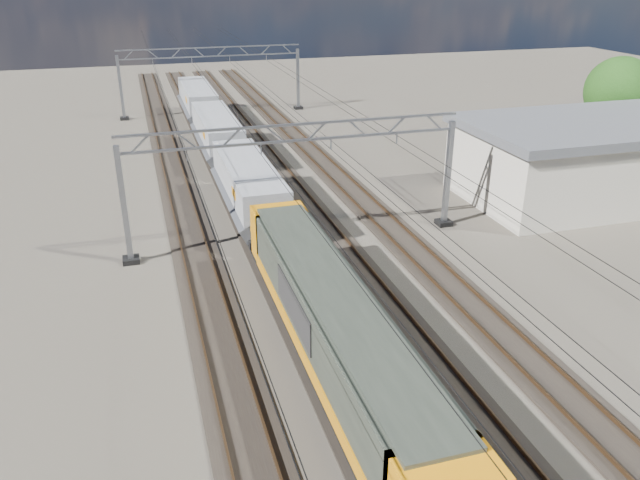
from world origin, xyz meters
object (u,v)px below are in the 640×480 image
object	(u,v)px
locomotive	(334,328)
hopper_wagon_mid	(217,133)
tree_far	(623,94)
catenary_gantry_far	(212,78)
hopper_wagon_third	(198,100)
hopper_wagon_lead	(249,186)
catenary_gantry_mid	(297,179)
industrial_shed	(596,158)

from	to	relation	value
locomotive	hopper_wagon_mid	distance (m)	31.90
tree_far	hopper_wagon_mid	bearing A→B (deg)	164.56
catenary_gantry_far	hopper_wagon_third	distance (m)	4.04
hopper_wagon_lead	hopper_wagon_mid	xyz separation A→B (m)	(0.00, 14.20, 0.00)
catenary_gantry_far	locomotive	distance (m)	49.25
hopper_wagon_lead	hopper_wagon_third	world-z (taller)	same
catenary_gantry_mid	locomotive	world-z (taller)	catenary_gantry_mid
hopper_wagon_mid	industrial_shed	size ratio (longest dim) A/B	0.70
catenary_gantry_mid	hopper_wagon_third	bearing A→B (deg)	93.48
hopper_wagon_third	tree_far	distance (m)	39.86
locomotive	hopper_wagon_lead	distance (m)	17.70
locomotive	industrial_shed	bearing A→B (deg)	32.32
catenary_gantry_far	tree_far	size ratio (longest dim) A/B	2.40
hopper_wagon_mid	tree_far	size ratio (longest dim) A/B	1.57
hopper_wagon_third	industrial_shed	bearing A→B (deg)	-52.17
tree_far	hopper_wagon_lead	bearing A→B (deg)	-170.73
tree_far	catenary_gantry_far	bearing A→B (deg)	139.15
industrial_shed	tree_far	distance (m)	11.68
hopper_wagon_lead	catenary_gantry_mid	bearing A→B (deg)	-66.09
catenary_gantry_far	locomotive	xyz separation A→B (m)	(-2.00, -49.18, -1.58)
hopper_wagon_third	industrial_shed	size ratio (longest dim) A/B	0.70
catenary_gantry_far	hopper_wagon_lead	bearing A→B (deg)	-93.63
catenary_gantry_mid	hopper_wagon_third	xyz separation A→B (m)	(-2.00, 32.91, -1.67)
hopper_wagon_third	industrial_shed	distance (m)	39.14
catenary_gantry_mid	hopper_wagon_lead	distance (m)	5.21
industrial_shed	tree_far	size ratio (longest dim) A/B	2.24
catenary_gantry_mid	hopper_wagon_lead	world-z (taller)	catenary_gantry_mid
locomotive	hopper_wagon_mid	world-z (taller)	locomotive
tree_far	catenary_gantry_mid	bearing A→B (deg)	-162.11
locomotive	hopper_wagon_mid	size ratio (longest dim) A/B	1.62
hopper_wagon_mid	tree_far	distance (m)	33.67
catenary_gantry_far	tree_far	world-z (taller)	tree_far
catenary_gantry_mid	hopper_wagon_third	size ratio (longest dim) A/B	1.53
hopper_wagon_lead	industrial_shed	world-z (taller)	industrial_shed
hopper_wagon_lead	tree_far	bearing A→B (deg)	9.27
catenary_gantry_mid	locomotive	xyz separation A→B (m)	(-2.00, -13.18, -1.58)
catenary_gantry_far	hopper_wagon_mid	xyz separation A→B (m)	(-2.00, -17.29, -1.67)
catenary_gantry_mid	tree_far	bearing A→B (deg)	17.89
industrial_shed	tree_far	bearing A→B (deg)	43.12
hopper_wagon_mid	tree_far	xyz separation A→B (m)	(32.32, -8.92, 3.07)
hopper_wagon_lead	hopper_wagon_mid	bearing A→B (deg)	90.00
catenary_gantry_mid	catenary_gantry_far	bearing A→B (deg)	90.00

